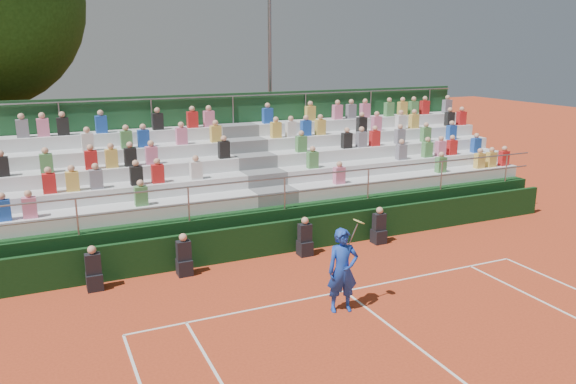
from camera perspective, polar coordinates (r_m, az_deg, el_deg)
name	(u,v)px	position (r m, az deg, el deg)	size (l,w,h in m)	color
ground	(345,291)	(14.60, 5.77, -10.01)	(90.00, 90.00, 0.00)	#BE411F
courtside_wall	(292,236)	(17.05, 0.42, -4.46)	(20.00, 0.15, 1.00)	black
line_officials	(249,248)	(16.11, -3.94, -5.74)	(9.00, 0.40, 1.19)	black
grandstand	(254,193)	(19.76, -3.50, -0.08)	(20.00, 5.20, 4.40)	black
tennis_player	(343,270)	(13.21, 5.57, -7.93)	(0.94, 0.62, 2.22)	#173FB3
floodlight_mast	(270,68)	(25.45, -1.85, 12.47)	(0.60, 0.25, 8.93)	gray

